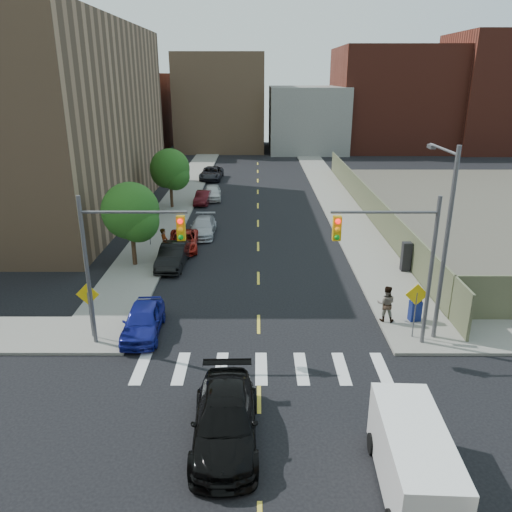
{
  "coord_description": "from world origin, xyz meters",
  "views": [
    {
      "loc": [
        -0.08,
        -14.21,
        11.69
      ],
      "look_at": [
        -0.14,
        12.46,
        2.0
      ],
      "focal_mm": 35.0,
      "sensor_mm": 36.0,
      "label": 1
    }
  ],
  "objects_px": {
    "parked_car_black": "(173,255)",
    "mailbox": "(415,308)",
    "parked_car_maroon": "(203,198)",
    "black_sedan": "(225,420)",
    "pedestrian_west": "(164,243)",
    "parked_car_silver": "(203,227)",
    "parked_car_grey": "(211,173)",
    "pedestrian_east": "(386,304)",
    "payphone": "(406,257)",
    "cargo_van": "(412,455)",
    "parked_car_red": "(183,241)",
    "parked_car_blue": "(143,320)",
    "parked_car_white": "(212,192)"
  },
  "relations": [
    {
      "from": "parked_car_red",
      "to": "mailbox",
      "type": "xyz_separation_m",
      "value": [
        13.11,
        -11.24,
        0.17
      ]
    },
    {
      "from": "parked_car_black",
      "to": "parked_car_maroon",
      "type": "relative_size",
      "value": 1.21
    },
    {
      "from": "mailbox",
      "to": "pedestrian_west",
      "type": "height_order",
      "value": "pedestrian_west"
    },
    {
      "from": "payphone",
      "to": "cargo_van",
      "type": "bearing_deg",
      "value": -107.31
    },
    {
      "from": "parked_car_black",
      "to": "mailbox",
      "type": "xyz_separation_m",
      "value": [
        13.28,
        -7.85,
        0.05
      ]
    },
    {
      "from": "parked_car_blue",
      "to": "parked_car_grey",
      "type": "bearing_deg",
      "value": 87.75
    },
    {
      "from": "parked_car_blue",
      "to": "pedestrian_west",
      "type": "bearing_deg",
      "value": 92.12
    },
    {
      "from": "parked_car_grey",
      "to": "pedestrian_west",
      "type": "bearing_deg",
      "value": -89.4
    },
    {
      "from": "parked_car_silver",
      "to": "payphone",
      "type": "xyz_separation_m",
      "value": [
        13.46,
        -7.78,
        0.41
      ]
    },
    {
      "from": "parked_car_silver",
      "to": "pedestrian_west",
      "type": "bearing_deg",
      "value": -110.82
    },
    {
      "from": "cargo_van",
      "to": "parked_car_red",
      "type": "bearing_deg",
      "value": 116.92
    },
    {
      "from": "pedestrian_east",
      "to": "parked_car_maroon",
      "type": "bearing_deg",
      "value": -52.0
    },
    {
      "from": "parked_car_white",
      "to": "black_sedan",
      "type": "bearing_deg",
      "value": -88.47
    },
    {
      "from": "parked_car_grey",
      "to": "black_sedan",
      "type": "bearing_deg",
      "value": -82.19
    },
    {
      "from": "parked_car_white",
      "to": "cargo_van",
      "type": "xyz_separation_m",
      "value": [
        9.05,
        -37.0,
        0.41
      ]
    },
    {
      "from": "parked_car_silver",
      "to": "parked_car_grey",
      "type": "xyz_separation_m",
      "value": [
        -1.24,
        21.94,
        0.07
      ]
    },
    {
      "from": "parked_car_silver",
      "to": "payphone",
      "type": "relative_size",
      "value": 2.49
    },
    {
      "from": "black_sedan",
      "to": "mailbox",
      "type": "relative_size",
      "value": 4.05
    },
    {
      "from": "pedestrian_west",
      "to": "pedestrian_east",
      "type": "xyz_separation_m",
      "value": [
        12.6,
        -9.34,
        -0.06
      ]
    },
    {
      "from": "parked_car_blue",
      "to": "pedestrian_east",
      "type": "distance_m",
      "value": 11.86
    },
    {
      "from": "black_sedan",
      "to": "pedestrian_west",
      "type": "height_order",
      "value": "pedestrian_west"
    },
    {
      "from": "parked_car_black",
      "to": "pedestrian_east",
      "type": "height_order",
      "value": "pedestrian_east"
    },
    {
      "from": "parked_car_silver",
      "to": "payphone",
      "type": "bearing_deg",
      "value": -29.56
    },
    {
      "from": "parked_car_silver",
      "to": "pedestrian_west",
      "type": "height_order",
      "value": "pedestrian_west"
    },
    {
      "from": "black_sedan",
      "to": "pedestrian_east",
      "type": "bearing_deg",
      "value": 47.21
    },
    {
      "from": "parked_car_silver",
      "to": "pedestrian_east",
      "type": "distance_m",
      "value": 18.01
    },
    {
      "from": "parked_car_white",
      "to": "parked_car_maroon",
      "type": "distance_m",
      "value": 1.99
    },
    {
      "from": "parked_car_maroon",
      "to": "parked_car_grey",
      "type": "relative_size",
      "value": 0.7
    },
    {
      "from": "parked_car_black",
      "to": "black_sedan",
      "type": "relative_size",
      "value": 0.84
    },
    {
      "from": "parked_car_maroon",
      "to": "black_sedan",
      "type": "distance_m",
      "value": 33.39
    },
    {
      "from": "parked_car_silver",
      "to": "cargo_van",
      "type": "xyz_separation_m",
      "value": [
        8.76,
        -25.08,
        0.46
      ]
    },
    {
      "from": "parked_car_black",
      "to": "black_sedan",
      "type": "distance_m",
      "value": 16.92
    },
    {
      "from": "parked_car_red",
      "to": "payphone",
      "type": "height_order",
      "value": "payphone"
    },
    {
      "from": "parked_car_silver",
      "to": "mailbox",
      "type": "height_order",
      "value": "mailbox"
    },
    {
      "from": "black_sedan",
      "to": "payphone",
      "type": "bearing_deg",
      "value": 54.42
    },
    {
      "from": "parked_car_maroon",
      "to": "cargo_van",
      "type": "xyz_separation_m",
      "value": [
        9.79,
        -35.16,
        0.51
      ]
    },
    {
      "from": "parked_car_white",
      "to": "parked_car_maroon",
      "type": "relative_size",
      "value": 1.14
    },
    {
      "from": "parked_car_black",
      "to": "parked_car_red",
      "type": "xyz_separation_m",
      "value": [
        0.17,
        3.39,
        -0.12
      ]
    },
    {
      "from": "parked_car_maroon",
      "to": "parked_car_white",
      "type": "bearing_deg",
      "value": 72.3
    },
    {
      "from": "parked_car_black",
      "to": "parked_car_maroon",
      "type": "bearing_deg",
      "value": 91.78
    },
    {
      "from": "parked_car_black",
      "to": "parked_car_grey",
      "type": "bearing_deg",
      "value": 92.52
    },
    {
      "from": "mailbox",
      "to": "pedestrian_east",
      "type": "relative_size",
      "value": 0.72
    },
    {
      "from": "parked_car_grey",
      "to": "pedestrian_east",
      "type": "relative_size",
      "value": 2.87
    },
    {
      "from": "mailbox",
      "to": "pedestrian_west",
      "type": "bearing_deg",
      "value": 137.35
    },
    {
      "from": "parked_car_red",
      "to": "parked_car_silver",
      "type": "xyz_separation_m",
      "value": [
        1.07,
        3.31,
        0.04
      ]
    },
    {
      "from": "parked_car_red",
      "to": "parked_car_maroon",
      "type": "relative_size",
      "value": 1.22
    },
    {
      "from": "payphone",
      "to": "pedestrian_east",
      "type": "height_order",
      "value": "pedestrian_east"
    },
    {
      "from": "parked_car_blue",
      "to": "parked_car_silver",
      "type": "xyz_separation_m",
      "value": [
        1.24,
        15.71,
        -0.06
      ]
    },
    {
      "from": "parked_car_red",
      "to": "pedestrian_west",
      "type": "bearing_deg",
      "value": -120.76
    },
    {
      "from": "parked_car_silver",
      "to": "parked_car_white",
      "type": "xyz_separation_m",
      "value": [
        -0.29,
        11.92,
        0.05
      ]
    }
  ]
}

